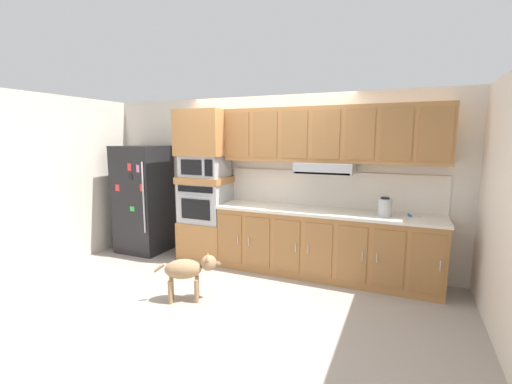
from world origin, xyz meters
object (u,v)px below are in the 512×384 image
at_px(refrigerator, 143,199).
at_px(electric_kettle, 385,207).
at_px(microwave, 205,166).
at_px(built_in_oven, 206,202).
at_px(screwdriver, 411,215).
at_px(dog, 189,269).

distance_m(refrigerator, electric_kettle, 3.79).
distance_m(microwave, electric_kettle, 2.65).
distance_m(built_in_oven, screwdriver, 2.92).
xyz_separation_m(screwdriver, electric_kettle, (-0.30, -0.12, 0.10)).
distance_m(microwave, screwdriver, 2.97).
bearing_deg(electric_kettle, dog, -146.98).
xyz_separation_m(built_in_oven, screwdriver, (2.92, 0.07, 0.03)).
bearing_deg(electric_kettle, built_in_oven, 178.97).
bearing_deg(refrigerator, electric_kettle, 0.31).
relative_size(refrigerator, electric_kettle, 7.33).
distance_m(electric_kettle, dog, 2.50).
distance_m(refrigerator, microwave, 1.31).
relative_size(refrigerator, dog, 2.52).
height_order(microwave, electric_kettle, microwave).
distance_m(built_in_oven, microwave, 0.56).
xyz_separation_m(built_in_oven, electric_kettle, (2.62, -0.05, 0.13)).
xyz_separation_m(refrigerator, built_in_oven, (1.17, 0.07, 0.02)).
relative_size(refrigerator, screwdriver, 11.50).
bearing_deg(dog, refrigerator, 114.39).
relative_size(refrigerator, built_in_oven, 2.51).
height_order(microwave, screwdriver, microwave).
relative_size(refrigerator, microwave, 2.73).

